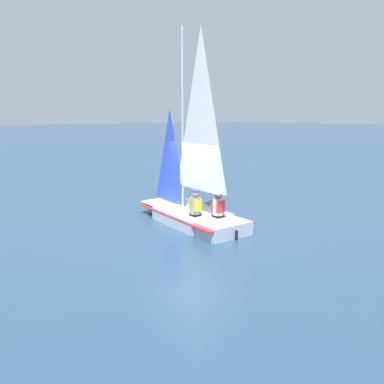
{
  "coord_description": "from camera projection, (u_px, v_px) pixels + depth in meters",
  "views": [
    {
      "loc": [
        -7.09,
        -8.93,
        3.34
      ],
      "look_at": [
        0.0,
        0.0,
        0.99
      ],
      "focal_mm": 35.0,
      "sensor_mm": 36.0,
      "label": 1
    }
  ],
  "objects": [
    {
      "name": "ground_plane",
      "position": [
        192.0,
        223.0,
        11.84
      ],
      "size": [
        260.0,
        260.0,
        0.0
      ],
      "primitive_type": "plane",
      "color": "#2D4C6B"
    },
    {
      "name": "sailboat_main",
      "position": [
        192.0,
        199.0,
        11.68
      ],
      "size": [
        1.84,
        4.16,
        5.93
      ],
      "rotation": [
        0.0,
        0.0,
        1.52
      ],
      "color": "#B2BCCC",
      "rests_on": "ground_plane"
    },
    {
      "name": "sailor_helm",
      "position": [
        195.0,
        208.0,
        11.13
      ],
      "size": [
        0.31,
        0.35,
        1.16
      ],
      "rotation": [
        0.0,
        0.0,
        1.52
      ],
      "color": "black",
      "rests_on": "ground_plane"
    },
    {
      "name": "sailor_crew",
      "position": [
        218.0,
        209.0,
        10.98
      ],
      "size": [
        0.31,
        0.35,
        1.16
      ],
      "rotation": [
        0.0,
        0.0,
        1.52
      ],
      "color": "black",
      "rests_on": "ground_plane"
    }
  ]
}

